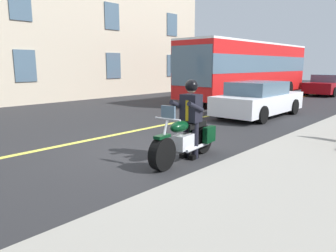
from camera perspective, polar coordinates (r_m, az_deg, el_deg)
ground_plane at (r=7.56m, az=-3.96°, el=-4.65°), size 80.00×80.00×0.00m
lane_center_stripe at (r=9.07m, az=-12.72°, el=-2.21°), size 60.00×0.16×0.01m
motorcycle_main at (r=6.80m, az=3.25°, el=-2.50°), size 2.22×0.75×1.26m
rider_main at (r=6.84m, az=4.14°, el=2.57°), size 0.66×0.60×1.74m
bus_near at (r=19.52m, az=14.37°, el=10.21°), size 11.05×2.70×3.30m
car_silver at (r=13.08m, az=16.15°, el=4.68°), size 4.60×1.92×1.40m
car_dark at (r=24.53m, az=26.98°, el=6.69°), size 4.60×1.92×1.40m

